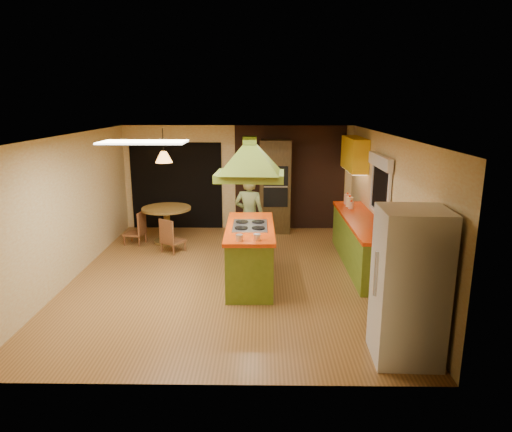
{
  "coord_description": "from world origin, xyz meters",
  "views": [
    {
      "loc": [
        0.59,
        -7.67,
        3.04
      ],
      "look_at": [
        0.48,
        -0.15,
        1.15
      ],
      "focal_mm": 32.0,
      "sensor_mm": 36.0,
      "label": 1
    }
  ],
  "objects_px": {
    "dining_table": "(167,218)",
    "canister_large": "(347,199)",
    "kitchen_island": "(250,254)",
    "refrigerator": "(409,286)",
    "wall_oven": "(275,187)",
    "man": "(249,216)"
  },
  "relations": [
    {
      "from": "man",
      "to": "wall_oven",
      "type": "bearing_deg",
      "value": -91.94
    },
    {
      "from": "dining_table",
      "to": "canister_large",
      "type": "xyz_separation_m",
      "value": [
        3.91,
        -0.14,
        0.46
      ]
    },
    {
      "from": "wall_oven",
      "to": "dining_table",
      "type": "relative_size",
      "value": 2.04
    },
    {
      "from": "dining_table",
      "to": "refrigerator",
      "type": "bearing_deg",
      "value": -50.48
    },
    {
      "from": "canister_large",
      "to": "wall_oven",
      "type": "bearing_deg",
      "value": 144.05
    },
    {
      "from": "refrigerator",
      "to": "canister_large",
      "type": "xyz_separation_m",
      "value": [
        0.08,
        4.51,
        0.09
      ]
    },
    {
      "from": "refrigerator",
      "to": "dining_table",
      "type": "distance_m",
      "value": 6.03
    },
    {
      "from": "man",
      "to": "canister_large",
      "type": "distance_m",
      "value": 2.21
    },
    {
      "from": "wall_oven",
      "to": "dining_table",
      "type": "distance_m",
      "value": 2.64
    },
    {
      "from": "canister_large",
      "to": "refrigerator",
      "type": "bearing_deg",
      "value": -91.04
    },
    {
      "from": "man",
      "to": "refrigerator",
      "type": "distance_m",
      "value": 4.25
    },
    {
      "from": "kitchen_island",
      "to": "man",
      "type": "relative_size",
      "value": 1.21
    },
    {
      "from": "wall_oven",
      "to": "man",
      "type": "bearing_deg",
      "value": -104.95
    },
    {
      "from": "wall_oven",
      "to": "canister_large",
      "type": "height_order",
      "value": "wall_oven"
    },
    {
      "from": "man",
      "to": "dining_table",
      "type": "relative_size",
      "value": 1.56
    },
    {
      "from": "dining_table",
      "to": "canister_large",
      "type": "distance_m",
      "value": 3.94
    },
    {
      "from": "man",
      "to": "refrigerator",
      "type": "relative_size",
      "value": 0.89
    },
    {
      "from": "kitchen_island",
      "to": "refrigerator",
      "type": "xyz_separation_m",
      "value": [
        1.94,
        -2.4,
        0.43
      ]
    },
    {
      "from": "refrigerator",
      "to": "dining_table",
      "type": "xyz_separation_m",
      "value": [
        -3.83,
        4.64,
        -0.37
      ]
    },
    {
      "from": "refrigerator",
      "to": "canister_large",
      "type": "distance_m",
      "value": 4.51
    },
    {
      "from": "kitchen_island",
      "to": "dining_table",
      "type": "relative_size",
      "value": 1.88
    },
    {
      "from": "man",
      "to": "dining_table",
      "type": "xyz_separation_m",
      "value": [
        -1.84,
        0.89,
        -0.27
      ]
    }
  ]
}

